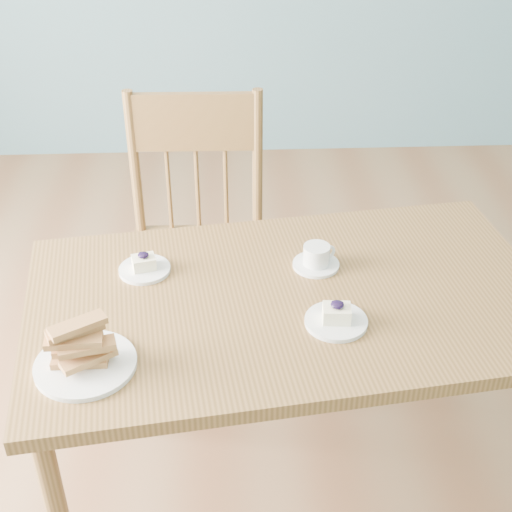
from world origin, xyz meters
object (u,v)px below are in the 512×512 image
dining_table (289,316)px  cheesecake_plate_far (144,266)px  coffee_cup (317,258)px  dining_chair (198,245)px  cheesecake_plate_near (336,318)px  biscotti_plate (83,353)px

dining_table → cheesecake_plate_far: bearing=154.3°
dining_table → coffee_cup: bearing=49.2°
coffee_cup → dining_table: bearing=-143.1°
dining_chair → coffee_cup: dining_chair is taller
coffee_cup → cheesecake_plate_near: bearing=-105.6°
dining_table → cheesecake_plate_near: bearing=-57.4°
dining_table → coffee_cup: size_ratio=11.28×
dining_table → cheesecake_plate_near: (0.10, -0.12, 0.09)m
biscotti_plate → dining_table: bearing=27.3°
dining_chair → cheesecake_plate_far: (-0.12, -0.44, 0.22)m
dining_chair → cheesecake_plate_near: 0.81m
dining_chair → cheesecake_plate_far: 0.51m
cheesecake_plate_near → cheesecake_plate_far: cheesecake_plate_near is taller
dining_table → cheesecake_plate_near: 0.18m
cheesecake_plate_far → coffee_cup: size_ratio=1.09×
coffee_cup → dining_chair: bearing=108.1°
dining_table → coffee_cup: 0.18m
cheesecake_plate_far → coffee_cup: coffee_cup is taller
dining_chair → biscotti_plate: (-0.22, -0.82, 0.25)m
dining_chair → coffee_cup: 0.60m
cheesecake_plate_near → biscotti_plate: (-0.59, -0.13, 0.02)m
dining_table → cheesecake_plate_near: size_ratio=9.32×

